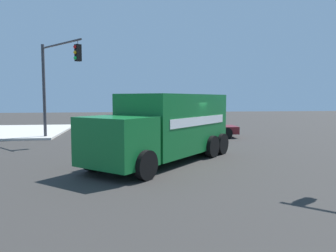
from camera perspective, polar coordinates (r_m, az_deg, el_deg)
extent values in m
plane|color=#33302D|center=(14.81, 1.63, -5.51)|extent=(100.00, 100.00, 0.00)
cube|color=#146B2D|center=(14.22, 1.39, 0.58)|extent=(5.69, 5.44, 2.51)
cube|color=#146B2D|center=(11.22, -9.16, -2.71)|extent=(3.02, 3.06, 1.70)
cube|color=black|center=(10.57, -12.34, -1.37)|extent=(1.40, 1.56, 0.88)
cube|color=#B2B2B7|center=(16.67, 6.25, -3.70)|extent=(1.68, 1.85, 0.21)
cube|color=white|center=(13.61, 5.70, 0.90)|extent=(3.45, 3.08, 0.36)
cube|color=white|center=(14.89, -2.55, 1.26)|extent=(3.45, 3.08, 0.36)
cylinder|color=black|center=(10.58, -3.96, -6.96)|extent=(0.93, 0.87, 1.00)
cylinder|color=black|center=(12.23, -13.25, -5.47)|extent=(0.93, 0.87, 1.00)
cylinder|color=black|center=(14.74, 7.86, -3.63)|extent=(0.93, 0.87, 1.00)
cylinder|color=black|center=(15.97, -0.19, -2.93)|extent=(0.93, 0.87, 1.00)
cylinder|color=black|center=(15.69, 9.53, -3.14)|extent=(0.93, 0.87, 1.00)
cylinder|color=black|center=(16.84, 1.80, -2.53)|extent=(0.93, 0.87, 1.00)
cylinder|color=#38383D|center=(23.12, -21.18, 5.86)|extent=(0.20, 0.20, 6.12)
cylinder|color=#38383D|center=(21.27, -18.61, 13.65)|extent=(3.77, 3.03, 0.12)
cylinder|color=#38383D|center=(19.52, -15.75, 14.16)|extent=(0.03, 0.03, 0.25)
cube|color=black|center=(19.43, -15.71, 12.42)|extent=(0.42, 0.42, 0.95)
sphere|color=red|center=(19.39, -16.20, 13.37)|extent=(0.20, 0.20, 0.20)
sphere|color=#EFA314|center=(19.34, -16.18, 12.46)|extent=(0.20, 0.20, 0.20)
sphere|color=#19CC4C|center=(19.30, -16.15, 11.55)|extent=(0.20, 0.20, 0.20)
cube|color=maroon|center=(22.67, 10.07, -0.61)|extent=(2.03, 1.61, 0.50)
cube|color=maroon|center=(22.28, 6.10, 0.11)|extent=(2.04, 1.81, 1.10)
cube|color=black|center=(22.26, 6.11, 0.86)|extent=(1.87, 1.53, 0.48)
cube|color=maroon|center=(22.04, 1.37, -0.63)|extent=(2.06, 2.11, 0.55)
cylinder|color=black|center=(23.62, 9.13, -0.75)|extent=(0.28, 0.77, 0.76)
cylinder|color=black|center=(21.68, 10.40, -1.26)|extent=(0.28, 0.77, 0.76)
cylinder|color=black|center=(23.04, 0.81, -0.83)|extent=(0.28, 0.77, 0.76)
cylinder|color=black|center=(21.05, 1.34, -1.37)|extent=(0.28, 0.77, 0.76)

